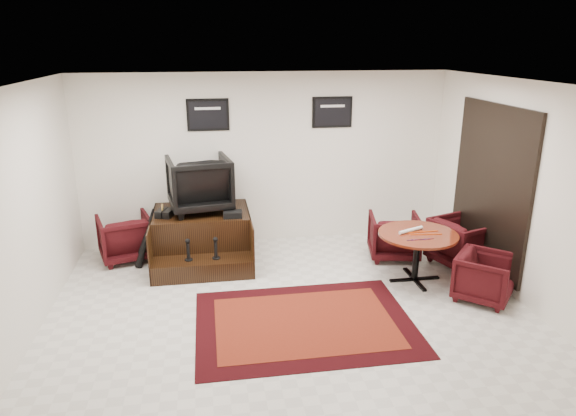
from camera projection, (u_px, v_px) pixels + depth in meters
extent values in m
plane|color=silver|center=(290.00, 310.00, 6.50)|extent=(6.00, 6.00, 0.00)
cube|color=white|center=(265.00, 159.00, 8.41)|extent=(6.00, 0.02, 2.80)
cube|color=white|center=(346.00, 308.00, 3.72)|extent=(6.00, 0.02, 2.80)
cube|color=white|center=(20.00, 218.00, 5.61)|extent=(0.02, 5.00, 2.80)
cube|color=white|center=(523.00, 194.00, 6.52)|extent=(0.02, 5.00, 2.80)
cube|color=white|center=(290.00, 84.00, 5.63)|extent=(6.00, 5.00, 0.02)
cube|color=black|center=(490.00, 187.00, 7.20)|extent=(0.05, 1.90, 2.30)
cube|color=black|center=(490.00, 187.00, 7.20)|extent=(0.02, 1.72, 2.12)
cube|color=black|center=(490.00, 187.00, 7.20)|extent=(0.03, 0.05, 2.12)
cube|color=black|center=(208.00, 115.00, 8.03)|extent=(0.66, 0.03, 0.50)
cube|color=black|center=(208.00, 115.00, 8.01)|extent=(0.58, 0.01, 0.42)
cube|color=silver|center=(208.00, 108.00, 7.98)|extent=(0.40, 0.00, 0.04)
cube|color=black|center=(332.00, 112.00, 8.33)|extent=(0.66, 0.03, 0.50)
cube|color=black|center=(332.00, 112.00, 8.31)|extent=(0.58, 0.01, 0.42)
cube|color=silver|center=(333.00, 106.00, 8.28)|extent=(0.40, 0.00, 0.04)
cube|color=black|center=(305.00, 323.00, 6.19)|extent=(2.60, 1.95, 0.01)
cube|color=#601A0D|center=(305.00, 322.00, 6.19)|extent=(2.13, 1.48, 0.01)
cube|color=black|center=(202.00, 234.00, 8.02)|extent=(1.46, 1.08, 0.75)
cube|color=black|center=(203.00, 268.00, 7.38)|extent=(1.46, 0.43, 0.27)
cube|color=black|center=(154.00, 242.00, 7.71)|extent=(0.02, 1.51, 0.75)
cube|color=black|center=(249.00, 236.00, 7.92)|extent=(0.02, 1.51, 0.75)
cylinder|color=black|center=(189.00, 260.00, 7.31)|extent=(0.11, 0.11, 0.02)
cylinder|color=black|center=(188.00, 251.00, 7.27)|extent=(0.04, 0.04, 0.24)
sphere|color=black|center=(188.00, 241.00, 7.22)|extent=(0.07, 0.07, 0.07)
cylinder|color=black|center=(216.00, 258.00, 7.37)|extent=(0.11, 0.11, 0.02)
cylinder|color=black|center=(216.00, 250.00, 7.33)|extent=(0.04, 0.04, 0.24)
sphere|color=black|center=(215.00, 239.00, 7.28)|extent=(0.07, 0.07, 0.07)
imported|color=black|center=(199.00, 181.00, 7.80)|extent=(1.03, 0.98, 0.93)
cube|color=black|center=(161.00, 213.00, 7.65)|extent=(0.19, 0.30, 0.11)
cube|color=black|center=(169.00, 213.00, 7.64)|extent=(0.19, 0.30, 0.11)
cube|color=black|center=(233.00, 214.00, 7.60)|extent=(0.28, 0.20, 0.10)
imported|color=black|center=(125.00, 235.00, 7.93)|extent=(0.93, 0.89, 0.78)
cylinder|color=#49170A|center=(418.00, 234.00, 7.10)|extent=(1.09, 1.09, 0.03)
cylinder|color=black|center=(416.00, 257.00, 7.20)|extent=(0.09, 0.09, 0.64)
cube|color=black|center=(414.00, 279.00, 7.31)|extent=(0.73, 0.06, 0.03)
cube|color=black|center=(414.00, 279.00, 7.31)|extent=(0.06, 0.73, 0.03)
imported|color=black|center=(394.00, 234.00, 8.00)|extent=(0.87, 0.83, 0.76)
imported|color=black|center=(462.00, 240.00, 7.71)|extent=(0.94, 0.97, 0.80)
imported|color=black|center=(485.00, 275.00, 6.67)|extent=(0.92, 0.92, 0.69)
cylinder|color=silver|center=(411.00, 230.00, 7.14)|extent=(0.41, 0.21, 0.05)
cylinder|color=#D8460C|center=(426.00, 234.00, 7.04)|extent=(0.45, 0.07, 0.01)
cylinder|color=#D8460C|center=(423.00, 232.00, 7.13)|extent=(0.45, 0.02, 0.01)
cylinder|color=#4C1933|center=(410.00, 240.00, 6.84)|extent=(0.10, 0.04, 0.01)
cylinder|color=#4C1933|center=(414.00, 240.00, 6.85)|extent=(0.10, 0.04, 0.01)
cylinder|color=#4C1933|center=(418.00, 240.00, 6.85)|extent=(0.10, 0.04, 0.01)
cylinder|color=#4C1933|center=(423.00, 239.00, 6.86)|extent=(0.10, 0.04, 0.01)
cylinder|color=#4C1933|center=(427.00, 239.00, 6.87)|extent=(0.10, 0.04, 0.01)
cylinder|color=#4C1933|center=(431.00, 239.00, 6.88)|extent=(0.10, 0.04, 0.01)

